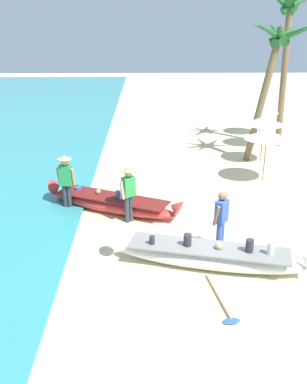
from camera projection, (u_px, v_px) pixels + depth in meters
The scene contains 13 objects.
ground_plane at pixel (211, 253), 11.25m from camera, with size 80.00×80.00×0.00m, color beige.
boat_white_foreground at pixel (208, 256), 10.51m from camera, with size 4.86×1.91×0.83m.
boat_red_midground at pixel (112, 203), 13.57m from camera, with size 4.37×2.56×0.80m.
person_vendor_hatted at pixel (129, 190), 12.62m from camera, with size 0.56×0.49×1.73m.
person_tourist_customer at pixel (221, 218), 11.02m from camera, with size 0.49×0.56×1.64m.
person_vendor_assistant at pixel (66, 179), 13.43m from camera, with size 0.57×0.44×1.79m.
parasol_row_0 at pixel (267, 135), 15.61m from camera, with size 1.60×1.60×1.91m.
parasol_row_1 at pixel (264, 121), 17.75m from camera, with size 1.60×1.60×1.91m.
parasol_row_2 at pixel (261, 109), 20.01m from camera, with size 1.60×1.60×1.91m.
parasol_row_3 at pixel (258, 101), 22.12m from camera, with size 1.60×1.60×1.91m.
palm_tree_tall_inland at pixel (289, 22), 18.78m from camera, with size 2.54×2.55×6.89m.
palm_tree_leaning_seaward at pixel (278, 47), 16.95m from camera, with size 2.84×2.59×5.64m.
paddle at pixel (222, 304), 9.16m from camera, with size 0.50×1.78×0.05m.
Camera 1 is at (-1.64, -9.85, 5.60)m, focal length 40.91 mm.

